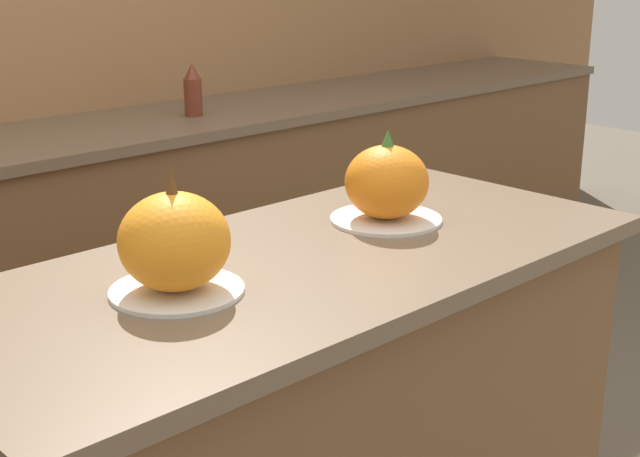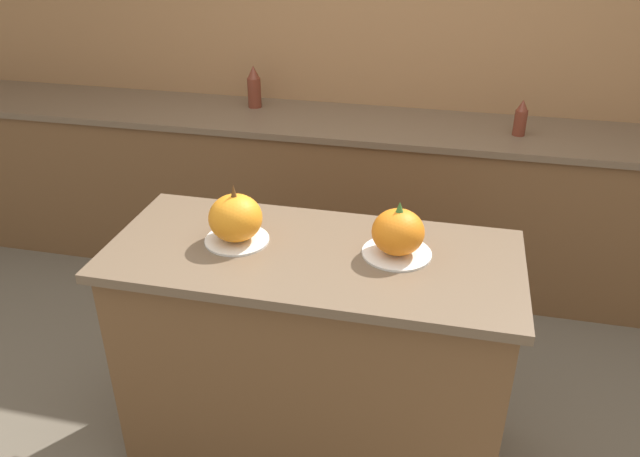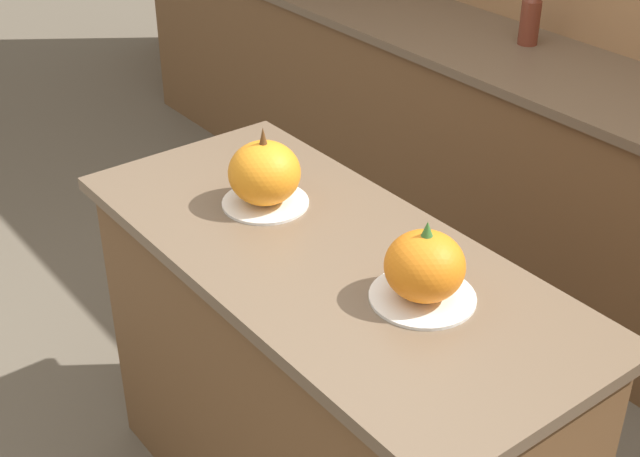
# 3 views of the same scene
# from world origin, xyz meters

# --- Properties ---
(pumpkin_cake_left) EXTENTS (0.23, 0.23, 0.22)m
(pumpkin_cake_left) POSITION_xyz_m (-0.28, 0.01, 1.01)
(pumpkin_cake_left) COLOR white
(pumpkin_cake_left) RESTS_ON kitchen_island
(pumpkin_cake_right) EXTENTS (0.24, 0.24, 0.20)m
(pumpkin_cake_right) POSITION_xyz_m (0.28, 0.05, 1.00)
(pumpkin_cake_right) COLOR white
(pumpkin_cake_right) RESTS_ON kitchen_island
(bottle_short) EXTENTS (0.06, 0.06, 0.19)m
(bottle_short) POSITION_xyz_m (0.75, 1.38, 1.01)
(bottle_short) COLOR maroon
(bottle_short) RESTS_ON back_counter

